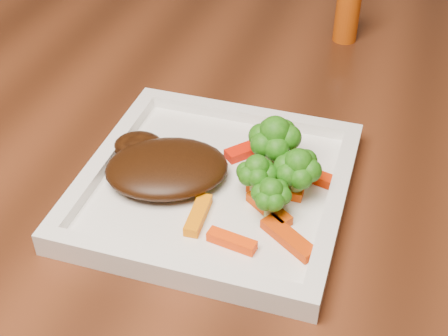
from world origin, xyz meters
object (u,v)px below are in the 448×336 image
(dining_table, at_px, (255,305))
(spice_shaker, at_px, (348,11))
(plate, at_px, (215,189))
(steak, at_px, (167,168))

(dining_table, bearing_deg, spice_shaker, 74.36)
(plate, xyz_separation_m, steak, (-0.05, -0.01, 0.02))
(dining_table, relative_size, steak, 12.39)
(dining_table, bearing_deg, plate, -95.00)
(plate, bearing_deg, dining_table, 85.00)
(plate, height_order, spice_shaker, spice_shaker)
(dining_table, height_order, plate, plate)
(plate, height_order, steak, steak)
(steak, xyz_separation_m, spice_shaker, (0.13, 0.39, 0.02))
(dining_table, height_order, steak, steak)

